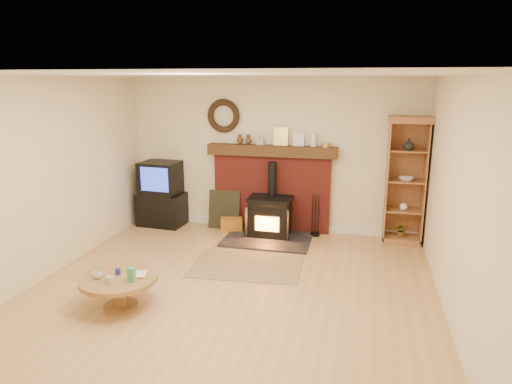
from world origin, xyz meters
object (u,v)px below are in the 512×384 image
(tv_unit, at_px, (161,195))
(coffee_table, at_px, (119,282))
(wood_stove, at_px, (270,218))
(curio_cabinet, at_px, (405,181))

(tv_unit, height_order, coffee_table, tv_unit)
(wood_stove, bearing_deg, curio_cabinet, 7.73)
(tv_unit, bearing_deg, curio_cabinet, 1.21)
(wood_stove, relative_size, coffee_table, 1.57)
(wood_stove, xyz_separation_m, tv_unit, (-2.02, 0.20, 0.23))
(wood_stove, relative_size, curio_cabinet, 0.70)
(wood_stove, bearing_deg, tv_unit, 174.35)
(curio_cabinet, relative_size, coffee_table, 2.26)
(curio_cabinet, xyz_separation_m, coffee_table, (-3.28, -3.06, -0.70))
(tv_unit, bearing_deg, wood_stove, -5.65)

